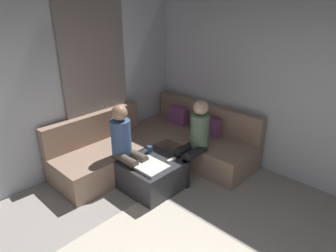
{
  "coord_description": "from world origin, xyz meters",
  "views": [
    {
      "loc": [
        1.01,
        -1.15,
        2.5
      ],
      "look_at": [
        -1.63,
        1.63,
        0.85
      ],
      "focal_mm": 31.58,
      "sensor_mm": 36.0,
      "label": 1
    }
  ],
  "objects_px": {
    "person_on_couch_side": "(126,144)",
    "ottoman": "(152,175)",
    "person_on_couch_back": "(195,137)",
    "coffee_mug": "(150,149)",
    "sectional_couch": "(159,146)",
    "game_remote": "(171,160)"
  },
  "relations": [
    {
      "from": "coffee_mug",
      "to": "game_remote",
      "type": "distance_m",
      "value": 0.4
    },
    {
      "from": "sectional_couch",
      "to": "coffee_mug",
      "type": "height_order",
      "value": "sectional_couch"
    },
    {
      "from": "person_on_couch_back",
      "to": "coffee_mug",
      "type": "bearing_deg",
      "value": 44.83
    },
    {
      "from": "ottoman",
      "to": "person_on_couch_side",
      "type": "distance_m",
      "value": 0.58
    },
    {
      "from": "coffee_mug",
      "to": "person_on_couch_side",
      "type": "xyz_separation_m",
      "value": [
        -0.09,
        -0.36,
        0.19
      ]
    },
    {
      "from": "ottoman",
      "to": "person_on_couch_back",
      "type": "relative_size",
      "value": 0.63
    },
    {
      "from": "person_on_couch_side",
      "to": "sectional_couch",
      "type": "bearing_deg",
      "value": -169.27
    },
    {
      "from": "ottoman",
      "to": "game_remote",
      "type": "bearing_deg",
      "value": 50.71
    },
    {
      "from": "person_on_couch_back",
      "to": "person_on_couch_side",
      "type": "distance_m",
      "value": 1.01
    },
    {
      "from": "coffee_mug",
      "to": "game_remote",
      "type": "relative_size",
      "value": 0.63
    },
    {
      "from": "sectional_couch",
      "to": "person_on_couch_side",
      "type": "bearing_deg",
      "value": -79.27
    },
    {
      "from": "sectional_couch",
      "to": "coffee_mug",
      "type": "relative_size",
      "value": 26.84
    },
    {
      "from": "person_on_couch_side",
      "to": "ottoman",
      "type": "bearing_deg",
      "value": 120.53
    },
    {
      "from": "sectional_couch",
      "to": "game_remote",
      "type": "relative_size",
      "value": 17.0
    },
    {
      "from": "sectional_couch",
      "to": "person_on_couch_back",
      "type": "relative_size",
      "value": 2.12
    },
    {
      "from": "sectional_couch",
      "to": "ottoman",
      "type": "xyz_separation_m",
      "value": [
        0.46,
        -0.6,
        -0.07
      ]
    },
    {
      "from": "sectional_couch",
      "to": "person_on_couch_back",
      "type": "height_order",
      "value": "person_on_couch_back"
    },
    {
      "from": "game_remote",
      "to": "sectional_couch",
      "type": "bearing_deg",
      "value": 149.56
    },
    {
      "from": "ottoman",
      "to": "sectional_couch",
      "type": "bearing_deg",
      "value": 127.63
    },
    {
      "from": "person_on_couch_side",
      "to": "person_on_couch_back",
      "type": "bearing_deg",
      "value": 145.89
    },
    {
      "from": "sectional_couch",
      "to": "person_on_couch_back",
      "type": "bearing_deg",
      "value": 4.42
    },
    {
      "from": "person_on_couch_back",
      "to": "person_on_couch_side",
      "type": "xyz_separation_m",
      "value": [
        -0.57,
        -0.83,
        0.0
      ]
    }
  ]
}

